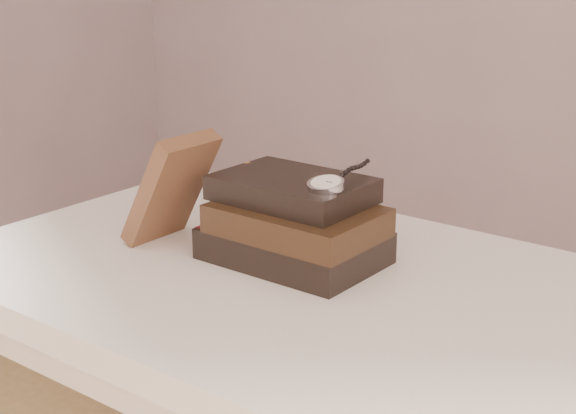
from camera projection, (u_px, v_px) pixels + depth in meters
The scene contains 5 objects.
table at pixel (313, 342), 1.15m from camera, with size 1.00×0.60×0.75m.
book_stack at pixel (295, 223), 1.17m from camera, with size 0.24×0.16×0.12m.
journal at pixel (171, 188), 1.23m from camera, with size 0.03×0.11×0.17m, color #422819.
pocket_watch at pixel (329, 183), 1.10m from camera, with size 0.05×0.15×0.02m.
eyeglasses at pixel (282, 191), 1.27m from camera, with size 0.10×0.11×0.05m.
Camera 1 is at (0.61, -0.50, 1.18)m, focal length 53.94 mm.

